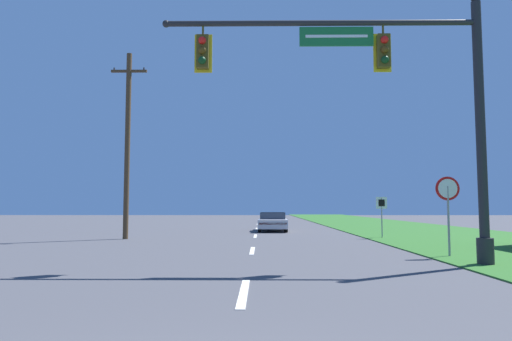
# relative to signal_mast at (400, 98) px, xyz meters

# --- Properties ---
(grass_verge_right) EXTENTS (10.00, 110.00, 0.04)m
(grass_verge_right) POSITION_rel_signal_mast_xyz_m (6.30, 20.03, -4.60)
(grass_verge_right) COLOR #2D6626
(grass_verge_right) RESTS_ON ground
(road_center_line) EXTENTS (0.16, 34.80, 0.01)m
(road_center_line) POSITION_rel_signal_mast_xyz_m (-4.20, 12.03, -4.62)
(road_center_line) COLOR silver
(road_center_line) RESTS_ON ground
(signal_mast) EXTENTS (9.10, 0.47, 7.61)m
(signal_mast) POSITION_rel_signal_mast_xyz_m (0.00, 0.00, 0.00)
(signal_mast) COLOR #232326
(signal_mast) RESTS_ON grass_verge_right
(car_ahead) EXTENTS (1.92, 4.60, 1.19)m
(car_ahead) POSITION_rel_signal_mast_xyz_m (-3.14, 17.16, -4.02)
(car_ahead) COLOR black
(car_ahead) RESTS_ON ground
(stop_sign) EXTENTS (0.76, 0.07, 2.50)m
(stop_sign) POSITION_rel_signal_mast_xyz_m (2.06, 2.04, -2.76)
(stop_sign) COLOR gray
(stop_sign) RESTS_ON grass_verge_right
(route_sign_post) EXTENTS (0.55, 0.06, 2.03)m
(route_sign_post) POSITION_rel_signal_mast_xyz_m (2.19, 10.57, -3.09)
(route_sign_post) COLOR gray
(route_sign_post) RESTS_ON grass_verge_right
(utility_pole_near) EXTENTS (1.80, 0.26, 9.29)m
(utility_pole_near) POSITION_rel_signal_mast_xyz_m (-10.54, 9.86, 0.18)
(utility_pole_near) COLOR #4C3823
(utility_pole_near) RESTS_ON ground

